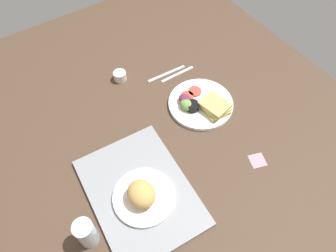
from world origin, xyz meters
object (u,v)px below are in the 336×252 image
object	(u,v)px
bread_plate_near	(143,195)
plate_with_salad	(201,104)
drinking_glass	(86,233)
fork	(178,74)
knife	(167,74)
espresso_cup	(120,76)
sticky_note	(258,160)
serving_tray	(140,192)

from	to	relation	value
bread_plate_near	plate_with_salad	world-z (taller)	bread_plate_near
drinking_glass	fork	world-z (taller)	drinking_glass
fork	knife	xyz separation A→B (cm)	(3.00, 4.00, 0.00)
bread_plate_near	fork	distance (cm)	61.33
bread_plate_near	drinking_glass	size ratio (longest dim) A/B	1.73
espresso_cup	knife	bearing A→B (deg)	-114.85
espresso_cup	fork	xyz separation A→B (cm)	(-11.80, -23.00, -1.75)
plate_with_salad	sticky_note	distance (cm)	32.47
bread_plate_near	sticky_note	world-z (taller)	bread_plate_near
drinking_glass	fork	distance (cm)	78.61
serving_tray	knife	world-z (taller)	serving_tray
plate_with_salad	knife	bearing A→B (deg)	3.82
plate_with_salad	knife	world-z (taller)	plate_with_salad
espresso_cup	fork	world-z (taller)	espresso_cup
serving_tray	fork	bearing A→B (deg)	-47.42
sticky_note	bread_plate_near	bearing A→B (deg)	76.75
bread_plate_near	plate_with_salad	distance (cm)	46.96
serving_tray	knife	distance (cm)	58.11
drinking_glass	espresso_cup	size ratio (longest dim) A/B	2.20
serving_tray	espresso_cup	distance (cm)	55.46
drinking_glass	espresso_cup	world-z (taller)	drinking_glass
serving_tray	plate_with_salad	bearing A→B (deg)	-64.93
espresso_cup	serving_tray	bearing A→B (deg)	158.51
bread_plate_near	fork	xyz separation A→B (cm)	(42.77, -43.76, -4.18)
espresso_cup	sticky_note	xyz separation A→B (cm)	(-64.82, -22.75, -1.94)
plate_with_salad	fork	distance (cm)	20.87
drinking_glass	knife	bearing A→B (deg)	-52.02
serving_tray	espresso_cup	bearing A→B (deg)	-21.49
fork	serving_tray	bearing A→B (deg)	43.06
plate_with_salad	drinking_glass	distance (cm)	66.72
plate_with_salad	knife	distance (cm)	23.77
serving_tray	bread_plate_near	world-z (taller)	bread_plate_near
espresso_cup	plate_with_salad	bearing A→B (deg)	-147.63
bread_plate_near	plate_with_salad	xyz separation A→B (cm)	(22.10, -41.34, -2.67)
drinking_glass	knife	size ratio (longest dim) A/B	0.65
plate_with_salad	serving_tray	bearing A→B (deg)	115.07
fork	sticky_note	world-z (taller)	fork
espresso_cup	sticky_note	world-z (taller)	espresso_cup
bread_plate_near	drinking_glass	world-z (taller)	drinking_glass
bread_plate_near	espresso_cup	distance (cm)	58.44
bread_plate_near	serving_tray	bearing A→B (deg)	-8.55
knife	sticky_note	world-z (taller)	knife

